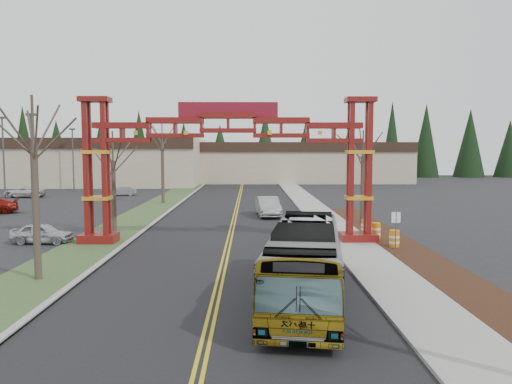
{
  "coord_description": "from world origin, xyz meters",
  "views": [
    {
      "loc": [
        1.34,
        -12.39,
        5.74
      ],
      "look_at": [
        1.65,
        15.14,
        3.4
      ],
      "focal_mm": 35.0,
      "sensor_mm": 36.0,
      "label": 1
    }
  ],
  "objects_px": {
    "transit_bus": "(305,263)",
    "retail_building_west": "(64,161)",
    "barrel_mid": "(376,231)",
    "barrel_north": "(365,227)",
    "bare_tree_median_near": "(33,144)",
    "barrel_south": "(394,239)",
    "light_pole_near": "(32,156)",
    "silver_sedan": "(268,207)",
    "parked_car_near_a": "(42,233)",
    "bare_tree_median_mid": "(113,161)",
    "bare_tree_right_far": "(363,156)",
    "light_pole_mid": "(3,151)",
    "parked_car_far_a": "(121,191)",
    "bare_tree_median_far": "(162,143)",
    "parked_car_far_b": "(24,192)",
    "light_pole_far": "(73,154)",
    "street_sign": "(396,223)",
    "retail_building_east": "(297,162)",
    "gateway_arch": "(228,146)"
  },
  "relations": [
    {
      "from": "parked_car_near_a",
      "to": "bare_tree_median_mid",
      "type": "xyz_separation_m",
      "value": [
        3.45,
        3.62,
        4.34
      ]
    },
    {
      "from": "street_sign",
      "to": "barrel_mid",
      "type": "relative_size",
      "value": 2.04
    },
    {
      "from": "light_pole_mid",
      "to": "street_sign",
      "type": "xyz_separation_m",
      "value": [
        38.19,
        -33.05,
        -4.02
      ]
    },
    {
      "from": "bare_tree_right_far",
      "to": "transit_bus",
      "type": "bearing_deg",
      "value": -108.45
    },
    {
      "from": "barrel_mid",
      "to": "barrel_north",
      "type": "bearing_deg",
      "value": 94.42
    },
    {
      "from": "bare_tree_median_mid",
      "to": "bare_tree_right_far",
      "type": "relative_size",
      "value": 0.97
    },
    {
      "from": "parked_car_near_a",
      "to": "parked_car_far_b",
      "type": "relative_size",
      "value": 0.78
    },
    {
      "from": "transit_bus",
      "to": "bare_tree_median_near",
      "type": "height_order",
      "value": "bare_tree_median_near"
    },
    {
      "from": "parked_car_near_a",
      "to": "parked_car_far_b",
      "type": "height_order",
      "value": "parked_car_far_b"
    },
    {
      "from": "retail_building_west",
      "to": "bare_tree_median_mid",
      "type": "relative_size",
      "value": 6.57
    },
    {
      "from": "transit_bus",
      "to": "bare_tree_median_far",
      "type": "distance_m",
      "value": 36.79
    },
    {
      "from": "retail_building_west",
      "to": "parked_car_near_a",
      "type": "distance_m",
      "value": 57.14
    },
    {
      "from": "parked_car_far_b",
      "to": "light_pole_near",
      "type": "height_order",
      "value": "light_pole_near"
    },
    {
      "from": "bare_tree_right_far",
      "to": "barrel_mid",
      "type": "bearing_deg",
      "value": -95.32
    },
    {
      "from": "light_pole_near",
      "to": "street_sign",
      "type": "relative_size",
      "value": 4.0
    },
    {
      "from": "retail_building_east",
      "to": "parked_car_far_a",
      "type": "xyz_separation_m",
      "value": [
        -24.87,
        -30.08,
        -2.9
      ]
    },
    {
      "from": "parked_car_far_b",
      "to": "light_pole_near",
      "type": "relative_size",
      "value": 0.53
    },
    {
      "from": "light_pole_near",
      "to": "bare_tree_median_mid",
      "type": "bearing_deg",
      "value": -45.34
    },
    {
      "from": "retail_building_east",
      "to": "parked_car_near_a",
      "type": "relative_size",
      "value": 10.3
    },
    {
      "from": "parked_car_far_b",
      "to": "barrel_mid",
      "type": "bearing_deg",
      "value": 54.82
    },
    {
      "from": "barrel_south",
      "to": "light_pole_far",
      "type": "bearing_deg",
      "value": 128.13
    },
    {
      "from": "light_pole_near",
      "to": "street_sign",
      "type": "distance_m",
      "value": 31.84
    },
    {
      "from": "light_pole_far",
      "to": "parked_car_far_a",
      "type": "bearing_deg",
      "value": -44.94
    },
    {
      "from": "transit_bus",
      "to": "barrel_south",
      "type": "bearing_deg",
      "value": 66.1
    },
    {
      "from": "silver_sedan",
      "to": "barrel_north",
      "type": "bearing_deg",
      "value": -60.31
    },
    {
      "from": "light_pole_mid",
      "to": "parked_car_far_a",
      "type": "bearing_deg",
      "value": 5.63
    },
    {
      "from": "retail_building_west",
      "to": "barrel_south",
      "type": "height_order",
      "value": "retail_building_west"
    },
    {
      "from": "light_pole_mid",
      "to": "barrel_south",
      "type": "bearing_deg",
      "value": -40.25
    },
    {
      "from": "retail_building_east",
      "to": "light_pole_near",
      "type": "bearing_deg",
      "value": -119.76
    },
    {
      "from": "parked_car_near_a",
      "to": "barrel_mid",
      "type": "bearing_deg",
      "value": -84.53
    },
    {
      "from": "transit_bus",
      "to": "retail_building_west",
      "type": "bearing_deg",
      "value": 125.26
    },
    {
      "from": "parked_car_far_b",
      "to": "light_pole_near",
      "type": "xyz_separation_m",
      "value": [
        8.24,
        -16.36,
        4.49
      ]
    },
    {
      "from": "parked_car_near_a",
      "to": "bare_tree_median_near",
      "type": "distance_m",
      "value": 10.82
    },
    {
      "from": "parked_car_far_a",
      "to": "light_pole_near",
      "type": "distance_m",
      "value": 19.18
    },
    {
      "from": "barrel_south",
      "to": "retail_building_east",
      "type": "bearing_deg",
      "value": 89.72
    },
    {
      "from": "parked_car_far_b",
      "to": "light_pole_mid",
      "type": "height_order",
      "value": "light_pole_mid"
    },
    {
      "from": "silver_sedan",
      "to": "bare_tree_median_near",
      "type": "distance_m",
      "value": 24.28
    },
    {
      "from": "parked_car_near_a",
      "to": "bare_tree_median_mid",
      "type": "relative_size",
      "value": 0.53
    },
    {
      "from": "bare_tree_median_near",
      "to": "silver_sedan",
      "type": "bearing_deg",
      "value": 62.75
    },
    {
      "from": "retail_building_west",
      "to": "bare_tree_median_near",
      "type": "xyz_separation_m",
      "value": [
        22.0,
        -62.71,
        2.21
      ]
    },
    {
      "from": "parked_car_near_a",
      "to": "barrel_north",
      "type": "bearing_deg",
      "value": -78.38
    },
    {
      "from": "parked_car_far_a",
      "to": "bare_tree_right_far",
      "type": "distance_m",
      "value": 34.84
    },
    {
      "from": "parked_car_far_b",
      "to": "barrel_south",
      "type": "height_order",
      "value": "parked_car_far_b"
    },
    {
      "from": "retail_building_west",
      "to": "street_sign",
      "type": "relative_size",
      "value": 20.68
    },
    {
      "from": "parked_car_far_b",
      "to": "bare_tree_median_mid",
      "type": "xyz_separation_m",
      "value": [
        17.96,
        -26.2,
        4.3
      ]
    },
    {
      "from": "parked_car_near_a",
      "to": "bare_tree_median_far",
      "type": "distance_m",
      "value": 23.74
    },
    {
      "from": "barrel_south",
      "to": "barrel_mid",
      "type": "bearing_deg",
      "value": 96.59
    },
    {
      "from": "light_pole_far",
      "to": "barrel_mid",
      "type": "distance_m",
      "value": 52.09
    },
    {
      "from": "bare_tree_median_near",
      "to": "light_pole_near",
      "type": "bearing_deg",
      "value": 113.64
    },
    {
      "from": "gateway_arch",
      "to": "retail_building_west",
      "type": "height_order",
      "value": "gateway_arch"
    }
  ]
}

